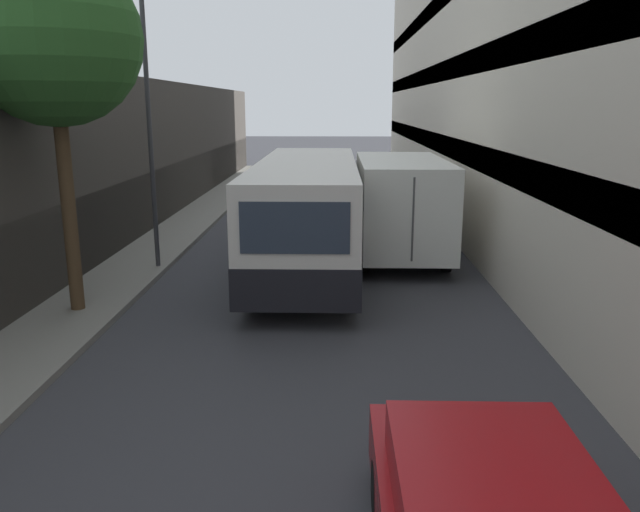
{
  "coord_description": "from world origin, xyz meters",
  "views": [
    {
      "loc": [
        0.63,
        1.4,
        4.23
      ],
      "look_at": [
        0.35,
        12.26,
        1.6
      ],
      "focal_mm": 35.0,
      "sensor_mm": 36.0,
      "label": 1
    }
  ],
  "objects_px": {
    "box_truck": "(398,199)",
    "panel_van": "(294,185)",
    "street_tree_left": "(52,39)",
    "street_lamp": "(145,58)",
    "bus": "(307,212)"
  },
  "relations": [
    {
      "from": "box_truck",
      "to": "street_lamp",
      "type": "distance_m",
      "value": 7.98
    },
    {
      "from": "panel_van",
      "to": "street_tree_left",
      "type": "bearing_deg",
      "value": -105.12
    },
    {
      "from": "box_truck",
      "to": "panel_van",
      "type": "bearing_deg",
      "value": 116.27
    },
    {
      "from": "bus",
      "to": "street_lamp",
      "type": "xyz_separation_m",
      "value": [
        -3.92,
        -0.37,
        3.84
      ]
    },
    {
      "from": "box_truck",
      "to": "street_lamp",
      "type": "relative_size",
      "value": 1.02
    },
    {
      "from": "bus",
      "to": "street_lamp",
      "type": "height_order",
      "value": "street_lamp"
    },
    {
      "from": "panel_van",
      "to": "street_lamp",
      "type": "height_order",
      "value": "street_lamp"
    },
    {
      "from": "street_lamp",
      "to": "street_tree_left",
      "type": "height_order",
      "value": "street_lamp"
    },
    {
      "from": "bus",
      "to": "box_truck",
      "type": "xyz_separation_m",
      "value": [
        2.58,
        2.23,
        0.01
      ]
    },
    {
      "from": "street_lamp",
      "to": "street_tree_left",
      "type": "xyz_separation_m",
      "value": [
        -0.67,
        -3.56,
        0.09
      ]
    },
    {
      "from": "street_tree_left",
      "to": "panel_van",
      "type": "bearing_deg",
      "value": 74.88
    },
    {
      "from": "box_truck",
      "to": "street_tree_left",
      "type": "distance_m",
      "value": 10.23
    },
    {
      "from": "box_truck",
      "to": "street_lamp",
      "type": "xyz_separation_m",
      "value": [
        -6.49,
        -2.6,
        3.83
      ]
    },
    {
      "from": "panel_van",
      "to": "street_lamp",
      "type": "distance_m",
      "value": 11.11
    },
    {
      "from": "bus",
      "to": "panel_van",
      "type": "height_order",
      "value": "bus"
    }
  ]
}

